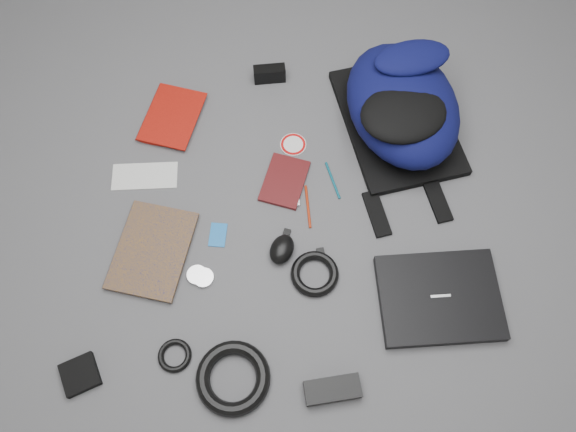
{
  "coord_description": "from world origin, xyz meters",
  "views": [
    {
      "loc": [
        -0.02,
        -0.67,
        1.51
      ],
      "look_at": [
        0.0,
        0.0,
        0.02
      ],
      "focal_mm": 35.0,
      "sensor_mm": 36.0,
      "label": 1
    }
  ],
  "objects_px": {
    "comic_book": "(119,244)",
    "power_brick": "(332,390)",
    "mouse": "(282,249)",
    "textbook_red": "(148,111)",
    "pouch": "(80,375)",
    "compact_camera": "(270,74)",
    "backpack": "(402,105)",
    "dvd_case": "(285,181)",
    "laptop": "(439,298)"
  },
  "relations": [
    {
      "from": "comic_book",
      "to": "power_brick",
      "type": "distance_m",
      "value": 0.72
    },
    {
      "from": "laptop",
      "to": "textbook_red",
      "type": "bearing_deg",
      "value": 140.74
    },
    {
      "from": "comic_book",
      "to": "textbook_red",
      "type": "bearing_deg",
      "value": 97.73
    },
    {
      "from": "backpack",
      "to": "pouch",
      "type": "relative_size",
      "value": 5.61
    },
    {
      "from": "comic_book",
      "to": "power_brick",
      "type": "xyz_separation_m",
      "value": [
        0.59,
        -0.42,
        0.01
      ]
    },
    {
      "from": "dvd_case",
      "to": "pouch",
      "type": "distance_m",
      "value": 0.78
    },
    {
      "from": "mouse",
      "to": "power_brick",
      "type": "relative_size",
      "value": 0.64
    },
    {
      "from": "mouse",
      "to": "pouch",
      "type": "distance_m",
      "value": 0.63
    },
    {
      "from": "dvd_case",
      "to": "power_brick",
      "type": "height_order",
      "value": "power_brick"
    },
    {
      "from": "laptop",
      "to": "power_brick",
      "type": "bearing_deg",
      "value": -144.89
    },
    {
      "from": "backpack",
      "to": "textbook_red",
      "type": "bearing_deg",
      "value": 163.16
    },
    {
      "from": "power_brick",
      "to": "pouch",
      "type": "xyz_separation_m",
      "value": [
        -0.65,
        0.05,
        -0.01
      ]
    },
    {
      "from": "dvd_case",
      "to": "comic_book",
      "type": "bearing_deg",
      "value": -140.34
    },
    {
      "from": "laptop",
      "to": "compact_camera",
      "type": "distance_m",
      "value": 0.89
    },
    {
      "from": "textbook_red",
      "to": "power_brick",
      "type": "xyz_separation_m",
      "value": [
        0.54,
        -0.87,
        0.01
      ]
    },
    {
      "from": "mouse",
      "to": "power_brick",
      "type": "bearing_deg",
      "value": -49.01
    },
    {
      "from": "laptop",
      "to": "comic_book",
      "type": "relative_size",
      "value": 1.19
    },
    {
      "from": "mouse",
      "to": "compact_camera",
      "type": "bearing_deg",
      "value": 116.03
    },
    {
      "from": "dvd_case",
      "to": "pouch",
      "type": "height_order",
      "value": "pouch"
    },
    {
      "from": "textbook_red",
      "to": "compact_camera",
      "type": "distance_m",
      "value": 0.41
    },
    {
      "from": "backpack",
      "to": "power_brick",
      "type": "distance_m",
      "value": 0.85
    },
    {
      "from": "compact_camera",
      "to": "laptop",
      "type": "bearing_deg",
      "value": -63.59
    },
    {
      "from": "textbook_red",
      "to": "mouse",
      "type": "xyz_separation_m",
      "value": [
        0.42,
        -0.49,
        0.01
      ]
    },
    {
      "from": "compact_camera",
      "to": "mouse",
      "type": "relative_size",
      "value": 1.12
    },
    {
      "from": "backpack",
      "to": "comic_book",
      "type": "xyz_separation_m",
      "value": [
        -0.84,
        -0.39,
        -0.09
      ]
    },
    {
      "from": "dvd_case",
      "to": "compact_camera",
      "type": "relative_size",
      "value": 1.62
    },
    {
      "from": "textbook_red",
      "to": "comic_book",
      "type": "relative_size",
      "value": 0.81
    },
    {
      "from": "power_brick",
      "to": "mouse",
      "type": "bearing_deg",
      "value": 100.19
    },
    {
      "from": "textbook_red",
      "to": "pouch",
      "type": "bearing_deg",
      "value": -81.6
    },
    {
      "from": "laptop",
      "to": "textbook_red",
      "type": "xyz_separation_m",
      "value": [
        -0.85,
        0.64,
        -0.0
      ]
    },
    {
      "from": "dvd_case",
      "to": "laptop",
      "type": "bearing_deg",
      "value": -24.52
    },
    {
      "from": "pouch",
      "to": "compact_camera",
      "type": "bearing_deg",
      "value": 61.87
    },
    {
      "from": "compact_camera",
      "to": "pouch",
      "type": "relative_size",
      "value": 1.15
    },
    {
      "from": "backpack",
      "to": "power_brick",
      "type": "height_order",
      "value": "backpack"
    },
    {
      "from": "backpack",
      "to": "comic_book",
      "type": "distance_m",
      "value": 0.93
    },
    {
      "from": "textbook_red",
      "to": "dvd_case",
      "type": "xyz_separation_m",
      "value": [
        0.43,
        -0.26,
        -0.01
      ]
    },
    {
      "from": "comic_book",
      "to": "mouse",
      "type": "relative_size",
      "value": 2.99
    },
    {
      "from": "comic_book",
      "to": "backpack",
      "type": "bearing_deg",
      "value": 38.77
    },
    {
      "from": "laptop",
      "to": "comic_book",
      "type": "height_order",
      "value": "laptop"
    },
    {
      "from": "laptop",
      "to": "comic_book",
      "type": "distance_m",
      "value": 0.91
    },
    {
      "from": "dvd_case",
      "to": "textbook_red",
      "type": "bearing_deg",
      "value": 166.7
    },
    {
      "from": "laptop",
      "to": "mouse",
      "type": "height_order",
      "value": "mouse"
    },
    {
      "from": "comic_book",
      "to": "compact_camera",
      "type": "height_order",
      "value": "compact_camera"
    },
    {
      "from": "laptop",
      "to": "dvd_case",
      "type": "relative_size",
      "value": 1.96
    },
    {
      "from": "backpack",
      "to": "mouse",
      "type": "relative_size",
      "value": 5.46
    },
    {
      "from": "laptop",
      "to": "dvd_case",
      "type": "xyz_separation_m",
      "value": [
        -0.42,
        0.38,
        -0.01
      ]
    },
    {
      "from": "laptop",
      "to": "textbook_red",
      "type": "relative_size",
      "value": 1.48
    },
    {
      "from": "backpack",
      "to": "laptop",
      "type": "relative_size",
      "value": 1.54
    },
    {
      "from": "dvd_case",
      "to": "power_brick",
      "type": "bearing_deg",
      "value": -62.21
    },
    {
      "from": "textbook_red",
      "to": "compact_camera",
      "type": "relative_size",
      "value": 2.15
    }
  ]
}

